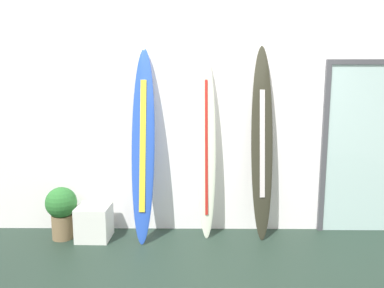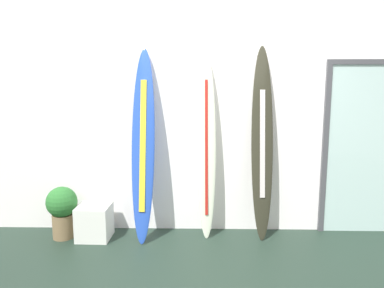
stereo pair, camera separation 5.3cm
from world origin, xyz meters
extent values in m
cube|color=#203127|center=(0.00, 0.00, -0.02)|extent=(8.00, 8.00, 0.04)
cube|color=white|center=(0.00, 1.30, 1.40)|extent=(7.20, 0.20, 2.80)
ellipsoid|color=blue|center=(-0.89, 0.93, 1.11)|extent=(0.28, 0.51, 2.23)
cube|color=yellow|center=(-0.89, 0.90, 1.12)|extent=(0.08, 0.31, 1.48)
ellipsoid|color=silver|center=(-0.16, 1.01, 1.08)|extent=(0.24, 0.31, 2.15)
cube|color=#B32119|center=(-0.16, 0.98, 1.08)|extent=(0.04, 0.19, 1.57)
ellipsoid|color=#2D2C20|center=(0.48, 0.99, 1.13)|extent=(0.27, 0.35, 2.25)
cube|color=beige|center=(0.48, 0.97, 1.13)|extent=(0.07, 0.17, 1.24)
cone|color=black|center=(0.48, 0.91, 0.20)|extent=(0.07, 0.08, 0.11)
cube|color=silver|center=(-1.49, 0.89, 0.20)|extent=(0.38, 0.38, 0.40)
cube|color=silver|center=(1.81, 1.18, 1.02)|extent=(1.02, 0.02, 2.04)
cube|color=#47474C|center=(1.27, 1.18, 1.02)|extent=(0.06, 0.06, 2.04)
cube|color=#47474C|center=(1.81, 1.18, 2.07)|extent=(1.14, 0.06, 0.06)
cylinder|color=olive|center=(-1.87, 0.89, 0.14)|extent=(0.24, 0.24, 0.29)
sphere|color=#2A6C2D|center=(-1.87, 0.89, 0.44)|extent=(0.36, 0.36, 0.36)
camera|label=1|loc=(-0.30, -3.29, 1.82)|focal=34.87mm
camera|label=2|loc=(-0.24, -3.29, 1.82)|focal=34.87mm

